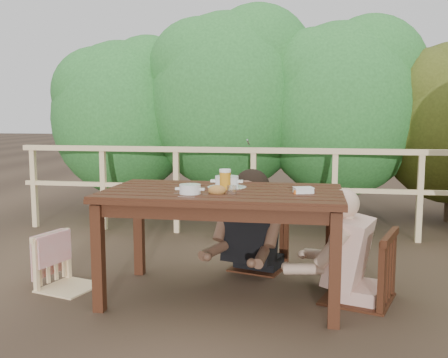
% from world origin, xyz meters
% --- Properties ---
extents(ground, '(60.00, 60.00, 0.00)m').
position_xyz_m(ground, '(0.00, 0.00, 0.00)').
color(ground, '#493626').
rests_on(ground, ground).
extents(table, '(1.75, 0.98, 0.81)m').
position_xyz_m(table, '(0.00, 0.00, 0.40)').
color(table, '#32170C').
rests_on(table, ground).
extents(chair_left, '(0.50, 0.50, 0.82)m').
position_xyz_m(chair_left, '(-1.24, -0.02, 0.41)').
color(chair_left, '#DFBF8B').
rests_on(chair_left, ground).
extents(chair_far, '(0.55, 0.55, 0.90)m').
position_xyz_m(chair_far, '(0.19, 0.77, 0.45)').
color(chair_far, '#32170C').
rests_on(chair_far, ground).
extents(chair_right, '(0.63, 0.63, 1.01)m').
position_xyz_m(chair_right, '(1.01, 0.11, 0.51)').
color(chair_right, '#32170C').
rests_on(chair_right, ground).
extents(woman, '(0.73, 0.82, 1.39)m').
position_xyz_m(woman, '(0.19, 0.79, 0.70)').
color(woman, black).
rests_on(woman, ground).
extents(diner_right, '(0.82, 0.73, 1.37)m').
position_xyz_m(diner_right, '(1.04, 0.11, 0.68)').
color(diner_right, '#D6A392').
rests_on(diner_right, ground).
extents(railing, '(5.60, 0.10, 1.01)m').
position_xyz_m(railing, '(0.00, 2.00, 0.51)').
color(railing, '#DFBF8B').
rests_on(railing, ground).
extents(hedge_row, '(6.60, 1.60, 3.80)m').
position_xyz_m(hedge_row, '(0.40, 3.20, 1.90)').
color(hedge_row, '#276228').
rests_on(hedge_row, ground).
extents(soup_near, '(0.25, 0.25, 0.08)m').
position_xyz_m(soup_near, '(-0.20, -0.23, 0.85)').
color(soup_near, white).
rests_on(soup_near, table).
extents(soup_far, '(0.30, 0.30, 0.10)m').
position_xyz_m(soup_far, '(0.00, 0.16, 0.86)').
color(soup_far, white).
rests_on(soup_far, table).
extents(bread_roll, '(0.13, 0.10, 0.08)m').
position_xyz_m(bread_roll, '(-0.01, -0.18, 0.85)').
color(bread_roll, '#AB6C33').
rests_on(bread_roll, table).
extents(beer_glass, '(0.09, 0.09, 0.17)m').
position_xyz_m(beer_glass, '(0.01, 0.03, 0.89)').
color(beer_glass, orange).
rests_on(beer_glass, table).
extents(tumbler, '(0.07, 0.07, 0.08)m').
position_xyz_m(tumbler, '(0.10, -0.21, 0.85)').
color(tumbler, silver).
rests_on(tumbler, table).
extents(butter_tub, '(0.16, 0.13, 0.06)m').
position_xyz_m(butter_tub, '(0.59, -0.06, 0.84)').
color(butter_tub, white).
rests_on(butter_tub, table).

